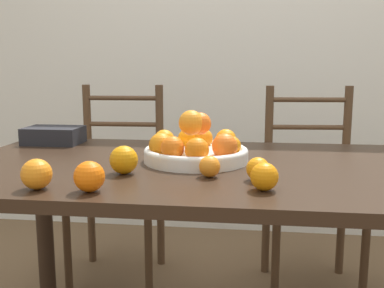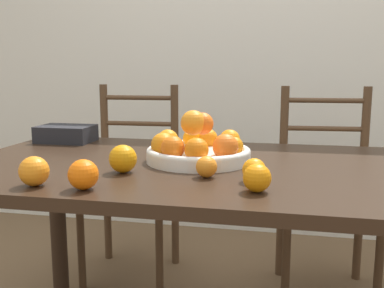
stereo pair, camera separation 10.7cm
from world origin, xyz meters
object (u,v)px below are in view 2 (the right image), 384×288
object	(u,v)px
orange_loose_3	(254,170)
book_stack	(66,134)
orange_loose_2	(257,178)
chair_left	(132,182)
fruit_bowl	(198,148)
orange_loose_0	(123,159)
orange_loose_5	(83,174)
orange_loose_4	(34,171)
chair_right	(326,193)
orange_loose_1	(207,167)

from	to	relation	value
orange_loose_3	book_stack	bearing A→B (deg)	148.42
orange_loose_2	chair_left	xyz separation A→B (m)	(-0.68, 1.00, -0.30)
fruit_bowl	orange_loose_0	xyz separation A→B (m)	(-0.19, -0.19, -0.00)
orange_loose_0	orange_loose_5	bearing A→B (deg)	-99.27
orange_loose_3	orange_loose_4	bearing A→B (deg)	-163.88
orange_loose_4	orange_loose_5	size ratio (longest dim) A/B	1.01
orange_loose_0	orange_loose_5	world-z (taller)	orange_loose_0
fruit_bowl	orange_loose_2	xyz separation A→B (m)	(0.21, -0.32, -0.01)
orange_loose_2	orange_loose_3	bearing A→B (deg)	98.32
orange_loose_4	chair_right	world-z (taller)	chair_right
chair_right	orange_loose_4	bearing A→B (deg)	-132.63
orange_loose_0	book_stack	xyz separation A→B (m)	(-0.42, 0.47, -0.01)
orange_loose_4	chair_left	size ratio (longest dim) A/B	0.08
chair_left	book_stack	distance (m)	0.52
orange_loose_5	book_stack	size ratio (longest dim) A/B	0.35
orange_loose_0	chair_left	world-z (taller)	chair_left
orange_loose_0	fruit_bowl	bearing A→B (deg)	45.86
fruit_bowl	orange_loose_3	world-z (taller)	fruit_bowl
orange_loose_4	book_stack	xyz separation A→B (m)	(-0.25, 0.66, -0.01)
orange_loose_1	orange_loose_2	distance (m)	0.19
fruit_bowl	orange_loose_5	size ratio (longest dim) A/B	4.38
fruit_bowl	orange_loose_3	size ratio (longest dim) A/B	5.28
orange_loose_2	book_stack	distance (m)	1.01
fruit_bowl	orange_loose_1	distance (m)	0.21
orange_loose_1	chair_left	distance (m)	1.07
orange_loose_2	chair_left	distance (m)	1.25
book_stack	orange_loose_3	bearing A→B (deg)	-31.58
orange_loose_3	orange_loose_5	distance (m)	0.45
orange_loose_2	chair_right	world-z (taller)	chair_right
orange_loose_5	chair_left	distance (m)	1.14
orange_loose_0	orange_loose_2	world-z (taller)	orange_loose_0
fruit_bowl	orange_loose_4	size ratio (longest dim) A/B	4.34
chair_left	orange_loose_1	bearing A→B (deg)	-61.05
orange_loose_2	chair_right	xyz separation A→B (m)	(0.26, 1.00, -0.30)
orange_loose_2	chair_left	bearing A→B (deg)	124.38
orange_loose_3	orange_loose_5	xyz separation A→B (m)	(-0.41, -0.17, 0.01)
fruit_bowl	orange_loose_2	size ratio (longest dim) A/B	4.78
fruit_bowl	orange_loose_2	world-z (taller)	fruit_bowl
fruit_bowl	chair_right	bearing A→B (deg)	55.44
orange_loose_4	book_stack	distance (m)	0.70
orange_loose_1	orange_loose_4	world-z (taller)	orange_loose_4
fruit_bowl	orange_loose_0	world-z (taller)	fruit_bowl
orange_loose_3	chair_left	xyz separation A→B (m)	(-0.67, 0.90, -0.30)
orange_loose_5	book_stack	bearing A→B (deg)	120.59
orange_loose_5	chair_right	distance (m)	1.30
orange_loose_0	book_stack	size ratio (longest dim) A/B	0.37
fruit_bowl	orange_loose_0	distance (m)	0.27
orange_loose_4	chair_right	size ratio (longest dim) A/B	0.08
orange_loose_2	orange_loose_3	size ratio (longest dim) A/B	1.10
orange_loose_1	fruit_bowl	bearing A→B (deg)	107.92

